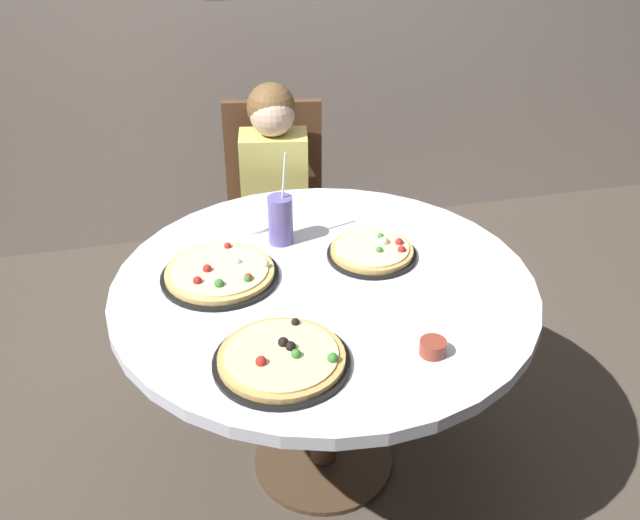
% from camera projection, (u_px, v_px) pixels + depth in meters
% --- Properties ---
extents(ground_plane, '(8.00, 8.00, 0.00)m').
position_uv_depth(ground_plane, '(323.00, 461.00, 2.60)').
color(ground_plane, '#4C4238').
extents(dining_table, '(1.26, 1.26, 0.75)m').
position_uv_depth(dining_table, '(324.00, 308.00, 2.25)').
color(dining_table, silver).
rests_on(dining_table, ground_plane).
extents(chair_wooden, '(0.46, 0.46, 0.95)m').
position_uv_depth(chair_wooden, '(275.00, 205.00, 3.09)').
color(chair_wooden, brown).
rests_on(chair_wooden, ground_plane).
extents(diner_child, '(0.31, 0.43, 1.08)m').
position_uv_depth(diner_child, '(276.00, 236.00, 2.96)').
color(diner_child, '#3F4766').
rests_on(diner_child, ground_plane).
extents(pizza_veggie, '(0.28, 0.28, 0.05)m').
position_uv_depth(pizza_veggie, '(372.00, 252.00, 2.32)').
color(pizza_veggie, black).
rests_on(pizza_veggie, dining_table).
extents(pizza_cheese, '(0.36, 0.36, 0.05)m').
position_uv_depth(pizza_cheese, '(220.00, 273.00, 2.21)').
color(pizza_cheese, black).
rests_on(pizza_cheese, dining_table).
extents(pizza_pepperoni, '(0.35, 0.35, 0.05)m').
position_uv_depth(pizza_pepperoni, '(282.00, 359.00, 1.88)').
color(pizza_pepperoni, black).
rests_on(pizza_pepperoni, dining_table).
extents(soda_cup, '(0.08, 0.08, 0.31)m').
position_uv_depth(soda_cup, '(280.00, 220.00, 2.36)').
color(soda_cup, '#6659A5').
rests_on(soda_cup, dining_table).
extents(sauce_bowl, '(0.07, 0.07, 0.04)m').
position_uv_depth(sauce_bowl, '(433.00, 347.00, 1.91)').
color(sauce_bowl, brown).
rests_on(sauce_bowl, dining_table).
extents(plate_small, '(0.18, 0.18, 0.01)m').
position_uv_depth(plate_small, '(248.00, 221.00, 2.51)').
color(plate_small, white).
rests_on(plate_small, dining_table).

